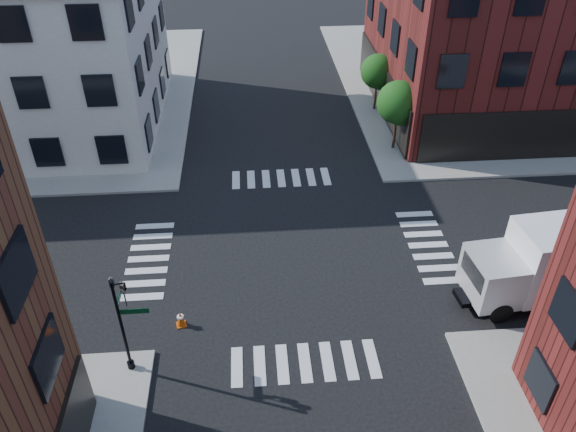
# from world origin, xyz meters

# --- Properties ---
(ground) EXTENTS (120.00, 120.00, 0.00)m
(ground) POSITION_xyz_m (0.00, 0.00, 0.00)
(ground) COLOR black
(ground) RESTS_ON ground
(sidewalk_ne) EXTENTS (30.00, 30.00, 0.15)m
(sidewalk_ne) POSITION_xyz_m (21.00, 21.00, 0.07)
(sidewalk_ne) COLOR gray
(sidewalk_ne) RESTS_ON ground
(sidewalk_nw) EXTENTS (30.00, 30.00, 0.15)m
(sidewalk_nw) POSITION_xyz_m (-21.00, 21.00, 0.07)
(sidewalk_nw) COLOR gray
(sidewalk_nw) RESTS_ON ground
(building_ne) EXTENTS (25.00, 16.00, 12.00)m
(building_ne) POSITION_xyz_m (20.50, 16.00, 6.00)
(building_ne) COLOR #3F120F
(building_ne) RESTS_ON ground
(tree_near) EXTENTS (2.69, 2.69, 4.49)m
(tree_near) POSITION_xyz_m (7.56, 9.98, 3.16)
(tree_near) COLOR black
(tree_near) RESTS_ON ground
(tree_far) EXTENTS (2.43, 2.43, 4.07)m
(tree_far) POSITION_xyz_m (7.56, 15.98, 2.87)
(tree_far) COLOR black
(tree_far) RESTS_ON ground
(signal_pole) EXTENTS (1.29, 1.24, 4.60)m
(signal_pole) POSITION_xyz_m (-6.72, -6.68, 2.86)
(signal_pole) COLOR black
(signal_pole) RESTS_ON ground
(box_truck) EXTENTS (8.50, 3.28, 3.77)m
(box_truck) POSITION_xyz_m (11.60, -3.97, 1.96)
(box_truck) COLOR white
(box_truck) RESTS_ON ground
(traffic_cone) EXTENTS (0.50, 0.50, 0.75)m
(traffic_cone) POSITION_xyz_m (-5.05, -4.56, 0.36)
(traffic_cone) COLOR #CF4A09
(traffic_cone) RESTS_ON ground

